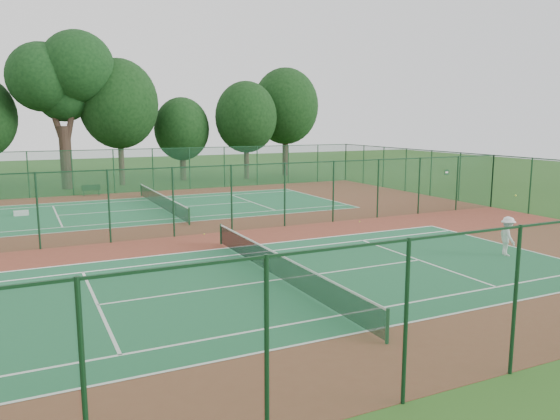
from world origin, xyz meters
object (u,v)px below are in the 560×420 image
object	(u,v)px
bench	(91,190)
big_tree	(62,77)
player_near	(508,236)
kit_bag	(21,213)

from	to	relation	value
bench	big_tree	world-z (taller)	big_tree
player_near	bench	size ratio (longest dim) A/B	1.20
bench	kit_bag	xyz separation A→B (m)	(-4.97, -7.44, -0.28)
player_near	big_tree	size ratio (longest dim) A/B	0.13
bench	big_tree	distance (m)	10.44
kit_bag	player_near	bearing A→B (deg)	-50.09
bench	big_tree	size ratio (longest dim) A/B	0.11
bench	kit_bag	world-z (taller)	bench
kit_bag	big_tree	world-z (taller)	big_tree
player_near	kit_bag	xyz separation A→B (m)	(-18.69, 19.93, -0.70)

